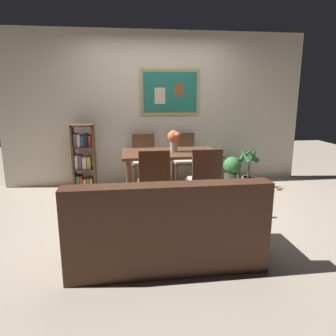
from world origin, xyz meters
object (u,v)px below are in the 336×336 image
at_px(flower_vase, 174,138).
at_px(bookshelf, 84,160).
at_px(tv_remote, 203,151).
at_px(potted_palm, 248,170).
at_px(dining_chair_far_right, 184,155).
at_px(dining_table, 170,159).
at_px(dining_chair_near_left, 154,178).
at_px(leather_couch, 164,230).
at_px(potted_ivy, 232,170).
at_px(dining_chair_near_right, 205,177).
at_px(dining_chair_far_left, 144,156).

bearing_deg(flower_vase, bookshelf, 154.07).
bearing_deg(tv_remote, potted_palm, 25.77).
height_order(dining_chair_far_right, bookshelf, bookshelf).
height_order(potted_palm, flower_vase, flower_vase).
distance_m(dining_table, bookshelf, 1.51).
xyz_separation_m(bookshelf, potted_palm, (2.71, -0.32, -0.19)).
bearing_deg(dining_chair_near_left, leather_couch, -90.10).
bearing_deg(tv_remote, potted_ivy, 46.66).
bearing_deg(dining_chair_near_right, dining_table, 115.44).
height_order(dining_chair_far_left, flower_vase, flower_vase).
height_order(dining_table, leather_couch, leather_couch).
xyz_separation_m(bookshelf, flower_vase, (1.39, -0.68, 0.42)).
xyz_separation_m(dining_chair_near_left, tv_remote, (0.79, 0.65, 0.21)).
distance_m(dining_chair_near_left, bookshelf, 1.74).
relative_size(dining_table, dining_chair_near_right, 1.56).
bearing_deg(dining_chair_near_left, potted_palm, 32.68).
relative_size(bookshelf, potted_ivy, 2.13).
height_order(dining_chair_far_left, dining_chair_near_left, same).
xyz_separation_m(dining_chair_near_left, flower_vase, (0.37, 0.73, 0.40)).
height_order(dining_chair_far_left, tv_remote, dining_chair_far_left).
distance_m(dining_chair_far_left, dining_chair_far_right, 0.70).
xyz_separation_m(leather_couch, potted_ivy, (1.53, 2.50, -0.06)).
height_order(dining_chair_far_right, leather_couch, dining_chair_far_right).
xyz_separation_m(dining_chair_near_right, potted_palm, (1.03, 1.09, -0.21)).
relative_size(dining_table, dining_chair_far_left, 1.56).
xyz_separation_m(dining_chair_far_right, tv_remote, (0.13, -0.79, 0.21)).
relative_size(flower_vase, tv_remote, 1.99).
height_order(dining_table, dining_chair_far_right, dining_chair_far_right).
height_order(dining_chair_near_right, dining_chair_far_left, same).
bearing_deg(leather_couch, dining_chair_near_left, 89.90).
xyz_separation_m(dining_chair_near_left, bookshelf, (-1.02, 1.41, -0.02)).
bearing_deg(tv_remote, dining_chair_far_right, 99.03).
xyz_separation_m(potted_palm, flower_vase, (-1.32, -0.35, 0.61)).
bearing_deg(potted_ivy, potted_palm, -66.62).
bearing_deg(dining_chair_near_right, potted_ivy, 58.92).
height_order(dining_chair_far_right, tv_remote, dining_chair_far_right).
bearing_deg(dining_chair_far_right, dining_chair_near_left, -114.75).
distance_m(dining_chair_near_right, potted_palm, 1.51).
distance_m(dining_chair_far_right, flower_vase, 0.86).
bearing_deg(potted_palm, flower_vase, -165.02).
bearing_deg(flower_vase, tv_remote, -11.15).
bearing_deg(dining_chair_near_right, potted_palm, 46.74).
xyz_separation_m(dining_chair_near_left, dining_chair_far_right, (0.66, 1.43, 0.00)).
distance_m(potted_palm, tv_remote, 1.08).
height_order(dining_chair_far_right, potted_ivy, dining_chair_far_right).
distance_m(potted_palm, flower_vase, 1.49).
bearing_deg(flower_vase, potted_ivy, 31.35).
height_order(dining_table, potted_palm, dining_table).
relative_size(dining_chair_far_right, leather_couch, 0.51).
height_order(dining_chair_far_right, flower_vase, flower_vase).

